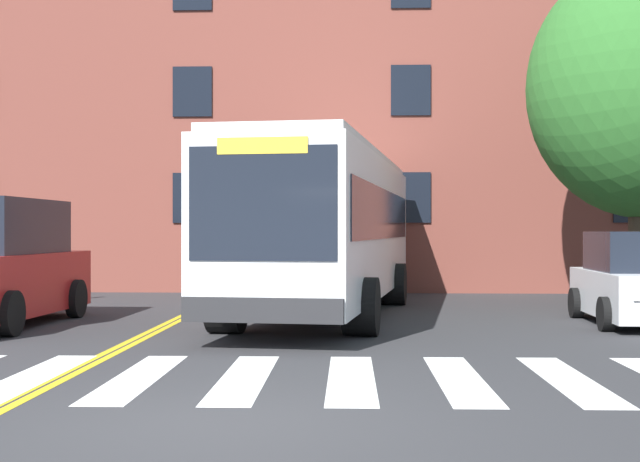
% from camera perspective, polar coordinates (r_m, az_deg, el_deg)
% --- Properties ---
extents(ground_plane, '(120.00, 120.00, 0.00)m').
position_cam_1_polar(ground_plane, '(8.17, -6.79, -12.27)').
color(ground_plane, '#303033').
extents(crosswalk, '(14.48, 3.67, 0.01)m').
position_cam_1_polar(crosswalk, '(10.63, -1.43, -9.38)').
color(crosswalk, white).
rests_on(crosswalk, ground).
extents(lane_line_yellow_inner, '(0.12, 36.00, 0.01)m').
position_cam_1_polar(lane_line_yellow_inner, '(24.78, -5.94, -3.99)').
color(lane_line_yellow_inner, gold).
rests_on(lane_line_yellow_inner, ground).
extents(lane_line_yellow_outer, '(0.12, 36.00, 0.01)m').
position_cam_1_polar(lane_line_yellow_outer, '(24.76, -5.57, -3.99)').
color(lane_line_yellow_outer, gold).
rests_on(lane_line_yellow_outer, ground).
extents(city_bus, '(3.86, 11.91, 3.34)m').
position_cam_1_polar(city_bus, '(18.41, 0.45, 0.33)').
color(city_bus, white).
rests_on(city_bus, ground).
extents(car_white_far_lane, '(2.01, 3.91, 1.72)m').
position_cam_1_polar(car_white_far_lane, '(17.52, 19.63, -3.07)').
color(car_white_far_lane, white).
rests_on(car_white_far_lane, ground).
extents(car_navy_behind_bus, '(2.22, 4.73, 1.86)m').
position_cam_1_polar(car_navy_behind_bus, '(27.97, 1.38, -1.80)').
color(car_navy_behind_bus, navy).
rests_on(car_navy_behind_bus, ground).
extents(building_facade, '(30.46, 9.61, 10.62)m').
position_cam_1_polar(building_facade, '(29.71, 5.28, 6.94)').
color(building_facade, brown).
rests_on(building_facade, ground).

